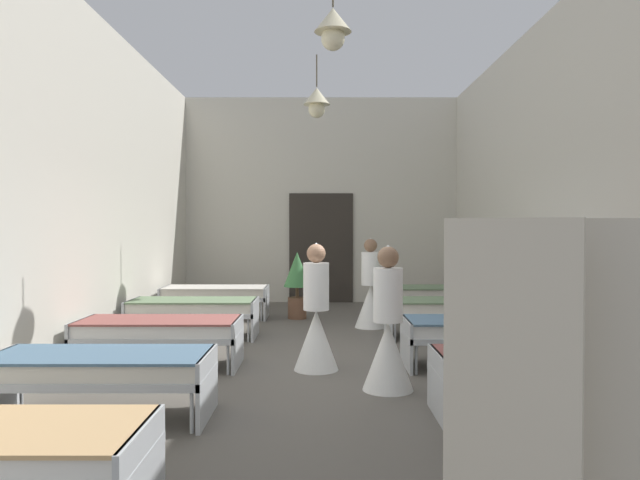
{
  "coord_description": "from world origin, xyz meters",
  "views": [
    {
      "loc": [
        -0.02,
        -7.04,
        1.67
      ],
      "look_at": [
        0.0,
        -0.54,
        1.53
      ],
      "focal_mm": 33.47,
      "sensor_mm": 36.0,
      "label": 1
    }
  ],
  "objects_px": {
    "bed_right_row_1": "(543,368)",
    "nurse_mid_aisle": "(386,338)",
    "bed_right_row_3": "(448,308)",
    "bed_left_row_1": "(98,369)",
    "nurse_far_aisle": "(368,296)",
    "bed_left_row_2": "(157,330)",
    "nurse_near_aisle": "(314,325)",
    "bed_left_row_4": "(213,294)",
    "bed_right_row_2": "(482,330)",
    "potted_plant": "(295,278)",
    "bed_left_row_3": "(191,308)",
    "bed_right_row_4": "(425,294)"
  },
  "relations": [
    {
      "from": "bed_right_row_1",
      "to": "bed_left_row_4",
      "type": "height_order",
      "value": "same"
    },
    {
      "from": "bed_right_row_2",
      "to": "bed_left_row_4",
      "type": "xyz_separation_m",
      "value": [
        -3.86,
        3.8,
        0.0
      ]
    },
    {
      "from": "nurse_near_aisle",
      "to": "nurse_mid_aisle",
      "type": "distance_m",
      "value": 1.13
    },
    {
      "from": "bed_right_row_4",
      "to": "bed_left_row_4",
      "type": "bearing_deg",
      "value": 180.0
    },
    {
      "from": "bed_left_row_2",
      "to": "bed_right_row_4",
      "type": "height_order",
      "value": "same"
    },
    {
      "from": "bed_left_row_4",
      "to": "bed_right_row_1",
      "type": "bearing_deg",
      "value": -55.87
    },
    {
      "from": "bed_right_row_3",
      "to": "potted_plant",
      "type": "bearing_deg",
      "value": 142.22
    },
    {
      "from": "bed_left_row_1",
      "to": "potted_plant",
      "type": "bearing_deg",
      "value": 75.17
    },
    {
      "from": "nurse_near_aisle",
      "to": "nurse_far_aisle",
      "type": "relative_size",
      "value": 1.0
    },
    {
      "from": "bed_left_row_2",
      "to": "bed_left_row_1",
      "type": "bearing_deg",
      "value": -90.0
    },
    {
      "from": "nurse_near_aisle",
      "to": "potted_plant",
      "type": "relative_size",
      "value": 1.23
    },
    {
      "from": "bed_left_row_1",
      "to": "bed_left_row_2",
      "type": "distance_m",
      "value": 1.9
    },
    {
      "from": "bed_left_row_3",
      "to": "nurse_far_aisle",
      "type": "distance_m",
      "value": 2.89
    },
    {
      "from": "bed_left_row_3",
      "to": "bed_right_row_1",
      "type": "bearing_deg",
      "value": -44.52
    },
    {
      "from": "bed_left_row_2",
      "to": "bed_right_row_3",
      "type": "distance_m",
      "value": 4.31
    },
    {
      "from": "bed_left_row_1",
      "to": "nurse_near_aisle",
      "type": "xyz_separation_m",
      "value": [
        1.86,
        1.77,
        0.09
      ]
    },
    {
      "from": "bed_right_row_1",
      "to": "bed_left_row_2",
      "type": "height_order",
      "value": "same"
    },
    {
      "from": "bed_right_row_2",
      "to": "bed_left_row_3",
      "type": "relative_size",
      "value": 1.0
    },
    {
      "from": "bed_left_row_1",
      "to": "bed_left_row_4",
      "type": "xyz_separation_m",
      "value": [
        0.0,
        5.7,
        0.0
      ]
    },
    {
      "from": "bed_left_row_4",
      "to": "bed_left_row_3",
      "type": "bearing_deg",
      "value": -90.0
    },
    {
      "from": "bed_left_row_3",
      "to": "nurse_near_aisle",
      "type": "bearing_deg",
      "value": -47.42
    },
    {
      "from": "bed_left_row_2",
      "to": "bed_left_row_4",
      "type": "xyz_separation_m",
      "value": [
        0.0,
        3.8,
        0.0
      ]
    },
    {
      "from": "bed_right_row_3",
      "to": "nurse_mid_aisle",
      "type": "height_order",
      "value": "nurse_mid_aisle"
    },
    {
      "from": "bed_left_row_2",
      "to": "bed_right_row_4",
      "type": "bearing_deg",
      "value": 44.52
    },
    {
      "from": "bed_right_row_4",
      "to": "nurse_mid_aisle",
      "type": "height_order",
      "value": "nurse_mid_aisle"
    },
    {
      "from": "bed_left_row_2",
      "to": "nurse_far_aisle",
      "type": "height_order",
      "value": "nurse_far_aisle"
    },
    {
      "from": "nurse_mid_aisle",
      "to": "bed_right_row_2",
      "type": "bearing_deg",
      "value": -110.64
    },
    {
      "from": "bed_right_row_1",
      "to": "nurse_mid_aisle",
      "type": "distance_m",
      "value": 1.56
    },
    {
      "from": "bed_left_row_4",
      "to": "nurse_mid_aisle",
      "type": "bearing_deg",
      "value": -61.47
    },
    {
      "from": "bed_right_row_2",
      "to": "nurse_mid_aisle",
      "type": "height_order",
      "value": "nurse_mid_aisle"
    },
    {
      "from": "bed_right_row_2",
      "to": "nurse_far_aisle",
      "type": "distance_m",
      "value": 3.01
    },
    {
      "from": "bed_left_row_1",
      "to": "bed_right_row_1",
      "type": "relative_size",
      "value": 1.0
    },
    {
      "from": "bed_left_row_4",
      "to": "potted_plant",
      "type": "distance_m",
      "value": 1.52
    },
    {
      "from": "bed_left_row_3",
      "to": "bed_right_row_3",
      "type": "relative_size",
      "value": 1.0
    },
    {
      "from": "bed_right_row_3",
      "to": "bed_left_row_4",
      "type": "bearing_deg",
      "value": 153.82
    },
    {
      "from": "bed_left_row_3",
      "to": "bed_right_row_3",
      "type": "distance_m",
      "value": 3.86
    },
    {
      "from": "bed_right_row_3",
      "to": "nurse_mid_aisle",
      "type": "distance_m",
      "value": 3.15
    },
    {
      "from": "bed_left_row_2",
      "to": "bed_right_row_2",
      "type": "relative_size",
      "value": 1.0
    },
    {
      "from": "nurse_near_aisle",
      "to": "nurse_mid_aisle",
      "type": "height_order",
      "value": "same"
    },
    {
      "from": "bed_right_row_1",
      "to": "nurse_mid_aisle",
      "type": "bearing_deg",
      "value": 144.08
    },
    {
      "from": "bed_right_row_1",
      "to": "bed_left_row_4",
      "type": "distance_m",
      "value": 6.89
    },
    {
      "from": "bed_left_row_2",
      "to": "bed_right_row_4",
      "type": "relative_size",
      "value": 1.0
    },
    {
      "from": "potted_plant",
      "to": "nurse_near_aisle",
      "type": "bearing_deg",
      "value": -84.52
    },
    {
      "from": "bed_left_row_1",
      "to": "nurse_far_aisle",
      "type": "height_order",
      "value": "nurse_far_aisle"
    },
    {
      "from": "bed_left_row_2",
      "to": "bed_right_row_2",
      "type": "height_order",
      "value": "same"
    },
    {
      "from": "bed_left_row_3",
      "to": "nurse_mid_aisle",
      "type": "xyz_separation_m",
      "value": [
        2.6,
        -2.89,
        0.09
      ]
    },
    {
      "from": "nurse_far_aisle",
      "to": "nurse_near_aisle",
      "type": "bearing_deg",
      "value": -118.75
    },
    {
      "from": "bed_right_row_2",
      "to": "bed_left_row_3",
      "type": "distance_m",
      "value": 4.31
    },
    {
      "from": "bed_left_row_2",
      "to": "bed_right_row_4",
      "type": "xyz_separation_m",
      "value": [
        3.86,
        3.8,
        0.0
      ]
    },
    {
      "from": "bed_left_row_4",
      "to": "bed_right_row_3",
      "type": "bearing_deg",
      "value": -26.18
    }
  ]
}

